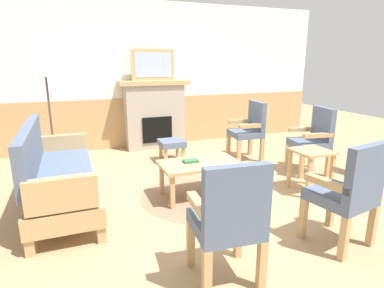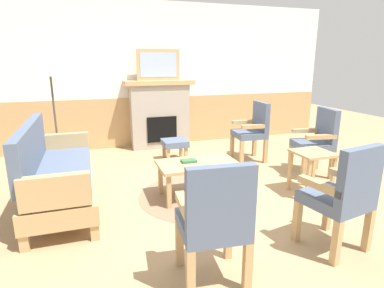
# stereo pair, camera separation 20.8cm
# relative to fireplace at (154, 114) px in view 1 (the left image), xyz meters

# --- Properties ---
(ground_plane) EXTENTS (14.00, 14.00, 0.00)m
(ground_plane) POSITION_rel_fireplace_xyz_m (0.00, -2.35, -0.65)
(ground_plane) COLOR tan
(wall_back) EXTENTS (7.20, 0.14, 2.70)m
(wall_back) POSITION_rel_fireplace_xyz_m (0.00, 0.25, 0.66)
(wall_back) COLOR white
(wall_back) RESTS_ON ground_plane
(fireplace) EXTENTS (1.30, 0.44, 1.28)m
(fireplace) POSITION_rel_fireplace_xyz_m (0.00, 0.00, 0.00)
(fireplace) COLOR #A39989
(fireplace) RESTS_ON ground_plane
(framed_picture) EXTENTS (0.80, 0.04, 0.56)m
(framed_picture) POSITION_rel_fireplace_xyz_m (0.00, 0.00, 0.91)
(framed_picture) COLOR tan
(framed_picture) RESTS_ON fireplace
(couch) EXTENTS (0.70, 1.80, 0.98)m
(couch) POSITION_rel_fireplace_xyz_m (-1.67, -2.25, -0.26)
(couch) COLOR tan
(couch) RESTS_ON ground_plane
(coffee_table) EXTENTS (0.96, 0.56, 0.44)m
(coffee_table) POSITION_rel_fireplace_xyz_m (-0.08, -2.45, -0.27)
(coffee_table) COLOR tan
(coffee_table) RESTS_ON ground_plane
(round_rug) EXTENTS (1.47, 1.47, 0.01)m
(round_rug) POSITION_rel_fireplace_xyz_m (-0.08, -2.45, -0.65)
(round_rug) COLOR #896B51
(round_rug) RESTS_ON ground_plane
(book_on_table) EXTENTS (0.18, 0.12, 0.03)m
(book_on_table) POSITION_rel_fireplace_xyz_m (-0.18, -2.41, -0.20)
(book_on_table) COLOR #33663D
(book_on_table) RESTS_ON coffee_table
(footstool) EXTENTS (0.40, 0.40, 0.36)m
(footstool) POSITION_rel_fireplace_xyz_m (0.03, -0.97, -0.37)
(footstool) COLOR tan
(footstool) RESTS_ON ground_plane
(armchair_near_fireplace) EXTENTS (0.55, 0.55, 0.98)m
(armchair_near_fireplace) POSITION_rel_fireplace_xyz_m (1.83, -2.25, -0.11)
(armchair_near_fireplace) COLOR tan
(armchair_near_fireplace) RESTS_ON ground_plane
(armchair_by_window_left) EXTENTS (0.51, 0.51, 0.98)m
(armchair_by_window_left) POSITION_rel_fireplace_xyz_m (1.29, -1.33, -0.11)
(armchair_by_window_left) COLOR tan
(armchair_by_window_left) RESTS_ON ground_plane
(armchair_front_left) EXTENTS (0.56, 0.56, 0.98)m
(armchair_front_left) POSITION_rel_fireplace_xyz_m (0.73, -3.93, -0.11)
(armchair_front_left) COLOR tan
(armchair_front_left) RESTS_ON ground_plane
(armchair_front_center) EXTENTS (0.52, 0.52, 0.98)m
(armchair_front_center) POSITION_rel_fireplace_xyz_m (-0.48, -4.00, -0.11)
(armchair_front_center) COLOR tan
(armchair_front_center) RESTS_ON ground_plane
(side_table) EXTENTS (0.44, 0.44, 0.55)m
(side_table) POSITION_rel_fireplace_xyz_m (1.30, -2.82, -0.22)
(side_table) COLOR tan
(side_table) RESTS_ON ground_plane
(floor_lamp_by_couch) EXTENTS (0.36, 0.36, 1.68)m
(floor_lamp_by_couch) POSITION_rel_fireplace_xyz_m (-1.77, -0.92, 0.80)
(floor_lamp_by_couch) COLOR #332D28
(floor_lamp_by_couch) RESTS_ON ground_plane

